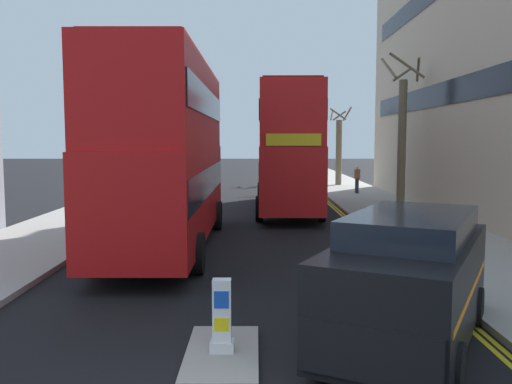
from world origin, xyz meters
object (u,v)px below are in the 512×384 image
(double_decker_bus_away, at_px, (168,148))
(double_decker_bus_oncoming, at_px, (288,145))
(pedestrian_far, at_px, (358,179))
(keep_left_bollard, at_px, (222,318))
(taxi_minivan, at_px, (408,280))

(double_decker_bus_away, height_order, double_decker_bus_oncoming, same)
(double_decker_bus_away, bearing_deg, pedestrian_far, 61.01)
(keep_left_bollard, distance_m, pedestrian_far, 24.91)
(keep_left_bollard, bearing_deg, double_decker_bus_oncoming, 83.50)
(double_decker_bus_away, bearing_deg, taxi_minivan, -57.51)
(keep_left_bollard, distance_m, double_decker_bus_oncoming, 17.38)
(keep_left_bollard, bearing_deg, pedestrian_far, 74.91)
(taxi_minivan, xyz_separation_m, pedestrian_far, (3.56, 23.57, -0.08))
(double_decker_bus_oncoming, distance_m, pedestrian_far, 8.55)
(taxi_minivan, bearing_deg, double_decker_bus_oncoming, 93.35)
(double_decker_bus_away, bearing_deg, double_decker_bus_oncoming, 64.59)
(keep_left_bollard, relative_size, double_decker_bus_oncoming, 0.10)
(double_decker_bus_oncoming, relative_size, taxi_minivan, 2.11)
(keep_left_bollard, relative_size, double_decker_bus_away, 0.10)
(double_decker_bus_oncoming, xyz_separation_m, taxi_minivan, (0.97, -16.61, -1.96))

